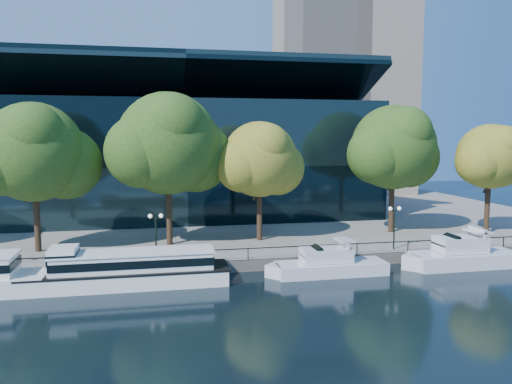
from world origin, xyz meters
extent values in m
plane|color=black|center=(0.00, 0.00, 0.00)|extent=(160.00, 160.00, 0.00)
cube|color=slate|center=(0.00, 36.50, 0.50)|extent=(90.00, 67.00, 1.00)
cube|color=#47443F|center=(0.00, 3.05, 0.50)|extent=(90.00, 0.25, 1.00)
cube|color=black|center=(0.00, 3.25, 1.95)|extent=(88.20, 0.08, 0.08)
cube|color=black|center=(0.00, 3.25, 1.45)|extent=(0.07, 0.07, 0.90)
cube|color=black|center=(-4.00, 32.00, 8.00)|extent=(50.00, 24.00, 16.00)
cube|color=black|center=(-4.00, 28.00, 17.50)|extent=(50.00, 17.14, 7.86)
cube|color=tan|center=(28.00, 55.00, 32.50)|extent=(22.00, 22.00, 65.00)
cube|color=white|center=(-10.00, 0.85, 0.61)|extent=(15.43, 3.75, 1.21)
cube|color=black|center=(-10.00, 0.85, 1.23)|extent=(15.74, 3.82, 0.13)
cube|color=white|center=(-17.72, 0.85, 0.61)|extent=(3.10, 3.10, 1.21)
cube|color=white|center=(-9.45, 0.85, 1.93)|extent=(12.04, 3.07, 1.32)
cube|color=black|center=(-9.45, 0.85, 1.98)|extent=(12.19, 3.15, 0.61)
cube|color=white|center=(-9.45, 0.85, 2.65)|extent=(12.34, 3.22, 0.11)
cube|color=white|center=(-14.63, 0.85, 2.26)|extent=(1.98, 2.62, 1.98)
cube|color=black|center=(-14.63, 0.85, 2.48)|extent=(2.04, 2.70, 0.77)
cube|color=silver|center=(6.60, 0.61, 0.53)|extent=(9.32, 2.66, 1.07)
cube|color=silver|center=(1.94, 0.61, 0.53)|extent=(2.04, 2.04, 1.07)
cube|color=silver|center=(6.60, 0.61, 1.08)|extent=(9.14, 2.61, 0.07)
cube|color=silver|center=(6.14, 0.61, 1.73)|extent=(4.20, 2.00, 1.15)
cube|color=black|center=(4.93, 0.61, 1.82)|extent=(1.84, 1.92, 1.45)
cube|color=silver|center=(7.72, 0.61, 2.57)|extent=(0.22, 2.08, 0.71)
cube|color=silver|center=(7.72, 0.61, 2.93)|extent=(1.24, 2.08, 0.13)
cube|color=silver|center=(19.08, 0.63, 0.64)|extent=(9.62, 2.99, 1.28)
cube|color=silver|center=(14.27, 0.63, 0.64)|extent=(2.36, 2.36, 1.28)
cube|color=silver|center=(19.08, 0.63, 1.30)|extent=(9.43, 2.93, 0.09)
cube|color=silver|center=(18.60, 0.63, 2.08)|extent=(4.33, 2.24, 1.39)
cube|color=black|center=(17.35, 0.63, 2.19)|extent=(1.96, 2.15, 1.61)
cube|color=silver|center=(20.24, 0.63, 3.10)|extent=(0.27, 2.33, 0.85)
cube|color=silver|center=(20.24, 0.63, 3.21)|extent=(1.50, 2.33, 0.16)
cylinder|color=black|center=(-18.43, 10.15, 4.66)|extent=(0.56, 0.56, 7.32)
cylinder|color=black|center=(-17.93, 10.35, 7.54)|extent=(1.17, 1.77, 3.67)
cylinder|color=black|center=(-18.83, 9.85, 7.28)|extent=(1.08, 1.22, 3.28)
sphere|color=#274816|center=(-18.43, 10.15, 10.16)|extent=(9.02, 9.02, 9.02)
sphere|color=#274816|center=(-15.95, 11.50, 9.03)|extent=(6.76, 6.76, 6.76)
sphere|color=#274816|center=(-20.68, 9.25, 9.48)|extent=(6.31, 6.31, 6.31)
sphere|color=#274816|center=(-17.98, 8.35, 11.73)|extent=(5.41, 5.41, 5.41)
cylinder|color=black|center=(-6.44, 10.76, 4.96)|extent=(0.56, 0.56, 7.92)
cylinder|color=black|center=(-5.94, 10.96, 8.07)|extent=(1.24, 1.89, 3.95)
cylinder|color=black|center=(-6.84, 10.46, 7.78)|extent=(1.14, 1.29, 3.54)
sphere|color=#274816|center=(-6.44, 10.76, 10.89)|extent=(9.86, 9.86, 9.86)
sphere|color=#274816|center=(-3.73, 12.24, 9.66)|extent=(7.40, 7.40, 7.40)
sphere|color=#274816|center=(-8.91, 9.78, 10.15)|extent=(6.90, 6.90, 6.90)
sphere|color=#274816|center=(-5.95, 8.79, 12.62)|extent=(5.92, 5.92, 5.92)
cylinder|color=black|center=(2.65, 11.06, 4.31)|extent=(0.56, 0.56, 6.62)
cylinder|color=black|center=(3.15, 11.26, 6.91)|extent=(1.09, 1.63, 3.33)
cylinder|color=black|center=(2.25, 10.76, 6.68)|extent=(1.00, 1.13, 2.97)
sphere|color=olive|center=(2.65, 11.06, 9.28)|extent=(7.63, 7.63, 7.63)
sphere|color=olive|center=(4.75, 12.21, 8.32)|extent=(5.72, 5.72, 5.72)
sphere|color=olive|center=(0.75, 10.30, 8.71)|extent=(5.34, 5.34, 5.34)
sphere|color=olive|center=(3.03, 9.54, 10.61)|extent=(4.58, 4.58, 4.58)
cylinder|color=black|center=(17.86, 12.40, 4.75)|extent=(0.56, 0.56, 7.51)
cylinder|color=black|center=(18.36, 12.60, 7.70)|extent=(1.19, 1.81, 3.75)
cylinder|color=black|center=(17.46, 12.10, 7.43)|extent=(1.10, 1.24, 3.36)
sphere|color=#274816|center=(17.86, 12.40, 10.38)|extent=(9.20, 9.20, 9.20)
sphere|color=#274816|center=(20.39, 13.78, 9.23)|extent=(6.90, 6.90, 6.90)
sphere|color=#274816|center=(15.56, 11.48, 9.69)|extent=(6.44, 6.44, 6.44)
sphere|color=#274816|center=(18.32, 10.56, 11.99)|extent=(5.52, 5.52, 5.52)
cylinder|color=black|center=(27.84, 9.71, 4.37)|extent=(0.56, 0.56, 6.73)
cylinder|color=black|center=(28.34, 9.91, 7.01)|extent=(1.10, 1.65, 3.38)
cylinder|color=black|center=(27.44, 9.41, 6.77)|extent=(1.02, 1.15, 3.02)
sphere|color=olive|center=(27.84, 9.71, 9.41)|extent=(7.04, 7.04, 7.04)
sphere|color=olive|center=(29.77, 10.77, 8.53)|extent=(5.28, 5.28, 5.28)
sphere|color=olive|center=(26.08, 9.01, 8.89)|extent=(4.92, 4.92, 4.92)
sphere|color=olive|center=(28.19, 8.30, 10.64)|extent=(4.22, 4.22, 4.22)
cylinder|color=black|center=(-7.75, 4.50, 2.80)|extent=(0.14, 0.14, 3.60)
cube|color=black|center=(-7.75, 4.50, 4.65)|extent=(0.90, 0.06, 0.06)
sphere|color=white|center=(-8.20, 4.50, 4.85)|extent=(0.36, 0.36, 0.36)
sphere|color=white|center=(-7.30, 4.50, 4.85)|extent=(0.36, 0.36, 0.36)
cylinder|color=black|center=(14.21, 4.50, 2.80)|extent=(0.14, 0.14, 3.60)
cube|color=black|center=(14.21, 4.50, 4.65)|extent=(0.90, 0.06, 0.06)
sphere|color=white|center=(13.76, 4.50, 4.85)|extent=(0.36, 0.36, 0.36)
sphere|color=white|center=(14.66, 4.50, 4.85)|extent=(0.36, 0.36, 0.36)
camera|label=1|loc=(-7.72, -38.14, 11.51)|focal=35.00mm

